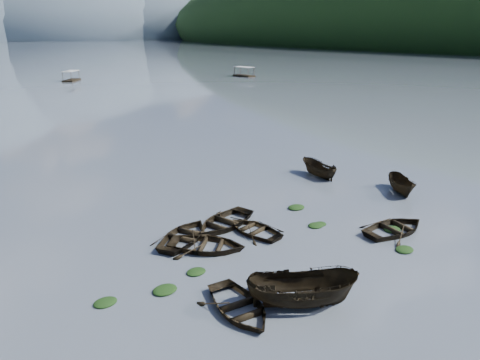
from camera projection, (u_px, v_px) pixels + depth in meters
ground_plane at (372, 288)px, 20.56m from camera, size 2400.00×2400.00×0.00m
haze_mtn_c at (55, 39)px, 811.73m from camera, size 520.00×520.00×260.00m
haze_mtn_d at (145, 38)px, 901.97m from camera, size 520.00×520.00×220.00m
rowboat_0 at (239, 311)px, 18.89m from camera, size 3.16×4.28×0.86m
rowboat_1 at (185, 240)px, 25.40m from camera, size 5.34×5.06×0.90m
rowboat_2 at (301, 306)px, 19.26m from camera, size 5.27×4.12×1.93m
rowboat_3 at (254, 232)px, 26.34m from camera, size 3.55×4.34×0.79m
rowboat_4 at (395, 232)px, 26.36m from camera, size 4.59×3.39×0.92m
rowboat_5 at (401, 192)px, 32.92m from camera, size 3.26×4.00×1.48m
rowboat_6 at (207, 249)px, 24.27m from camera, size 5.41×5.33×0.92m
rowboat_7 at (224, 225)px, 27.26m from camera, size 5.55×4.81×0.96m
rowboat_8 at (318, 176)px, 36.55m from camera, size 1.53×3.95×1.52m
weed_clump_0 at (165, 291)px, 20.33m from camera, size 1.19×0.97×0.26m
weed_clump_1 at (196, 273)px, 21.89m from camera, size 1.02×0.82×0.22m
weed_clump_2 at (404, 251)px, 24.12m from camera, size 1.12×0.89×0.24m
weed_clump_3 at (316, 226)px, 27.14m from camera, size 1.02×0.86×0.23m
weed_clump_4 at (392, 230)px, 26.58m from camera, size 1.15×0.91×0.24m
weed_clump_5 at (105, 303)px, 19.41m from camera, size 1.07×0.86×0.23m
weed_clump_6 at (320, 225)px, 27.38m from camera, size 0.87×0.72×0.18m
weed_clump_7 at (296, 208)px, 29.90m from camera, size 1.23×0.99×0.27m
pontoon_centre at (72, 81)px, 108.27m from camera, size 5.52×6.67×2.39m
pontoon_right at (244, 76)px, 119.39m from camera, size 3.83×6.90×2.50m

